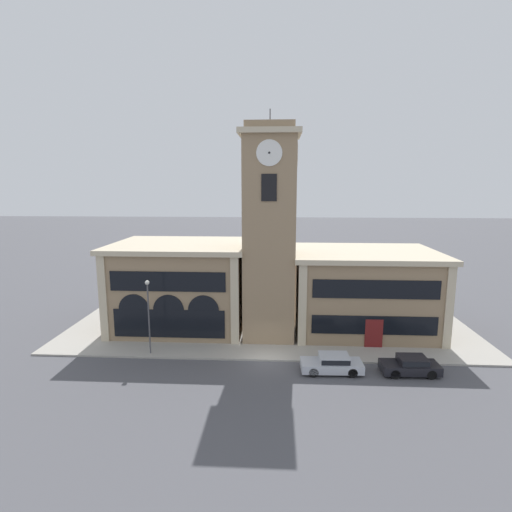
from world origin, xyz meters
TOP-DOWN VIEW (x-y plane):
  - ground_plane at (0.00, 0.00)m, footprint 300.00×300.00m
  - sidewalk_kerb at (0.00, 7.46)m, footprint 39.01×14.91m
  - clock_tower at (0.00, 5.38)m, footprint 5.22×5.22m
  - town_hall_left_wing at (-8.72, 7.98)m, footprint 13.02×10.48m
  - town_hall_right_wing at (9.03, 7.99)m, footprint 13.65×10.48m
  - parked_car_near at (4.93, -1.56)m, footprint 4.63×2.02m
  - parked_car_mid at (10.69, -1.56)m, footprint 4.26×1.92m
  - street_lamp at (-9.70, 0.76)m, footprint 0.36×0.36m

SIDE VIEW (x-z plane):
  - ground_plane at x=0.00m, z-range 0.00..0.00m
  - sidewalk_kerb at x=0.00m, z-range 0.00..0.15m
  - parked_car_mid at x=10.69m, z-range 0.04..1.39m
  - parked_car_near at x=4.93m, z-range 0.04..1.40m
  - town_hall_right_wing at x=9.03m, z-range 0.02..7.77m
  - street_lamp at x=-9.70m, z-range 1.08..7.26m
  - town_hall_left_wing at x=-8.72m, z-range 0.02..8.37m
  - clock_tower at x=0.00m, z-range -0.56..19.68m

